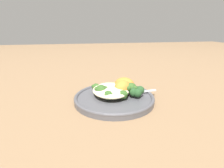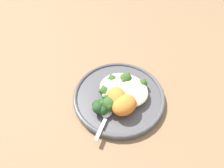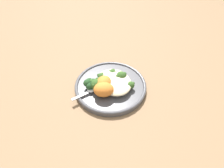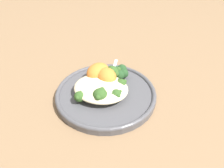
{
  "view_description": "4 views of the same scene",
  "coord_description": "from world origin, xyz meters",
  "px_view_note": "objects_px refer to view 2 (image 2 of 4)",
  "views": [
    {
      "loc": [
        0.53,
        -0.09,
        0.24
      ],
      "look_at": [
        0.0,
        0.0,
        0.06
      ],
      "focal_mm": 28.0,
      "sensor_mm": 36.0,
      "label": 1
    },
    {
      "loc": [
        -0.13,
        0.29,
        0.42
      ],
      "look_at": [
        0.02,
        0.01,
        0.05
      ],
      "focal_mm": 28.0,
      "sensor_mm": 36.0,
      "label": 2
    },
    {
      "loc": [
        -0.41,
        0.2,
        0.48
      ],
      "look_at": [
        -0.02,
        0.01,
        0.03
      ],
      "focal_mm": 28.0,
      "sensor_mm": 36.0,
      "label": 3
    },
    {
      "loc": [
        0.14,
        -0.41,
        0.39
      ],
      "look_at": [
        0.02,
        0.01,
        0.05
      ],
      "focal_mm": 35.0,
      "sensor_mm": 36.0,
      "label": 4
    }
  ],
  "objects_px": {
    "broccoli_stalk_4": "(111,103)",
    "sweet_potato_chunk_0": "(124,105)",
    "sweet_potato_chunk_2": "(117,101)",
    "plate": "(118,95)",
    "sweet_potato_chunk_1": "(117,97)",
    "kale_tuft": "(101,106)",
    "broccoli_stalk_0": "(138,88)",
    "broccoli_stalk_3": "(108,93)",
    "quinoa_mound": "(123,90)",
    "broccoli_stalk_1": "(127,82)",
    "broccoli_stalk_2": "(116,86)",
    "spoon": "(107,115)"
  },
  "relations": [
    {
      "from": "sweet_potato_chunk_1",
      "to": "spoon",
      "type": "height_order",
      "value": "sweet_potato_chunk_1"
    },
    {
      "from": "broccoli_stalk_1",
      "to": "broccoli_stalk_4",
      "type": "bearing_deg",
      "value": 153.35
    },
    {
      "from": "broccoli_stalk_4",
      "to": "kale_tuft",
      "type": "distance_m",
      "value": 0.03
    },
    {
      "from": "plate",
      "to": "sweet_potato_chunk_1",
      "type": "bearing_deg",
      "value": 110.95
    },
    {
      "from": "kale_tuft",
      "to": "sweet_potato_chunk_1",
      "type": "bearing_deg",
      "value": -122.15
    },
    {
      "from": "broccoli_stalk_1",
      "to": "sweet_potato_chunk_0",
      "type": "bearing_deg",
      "value": 178.09
    },
    {
      "from": "broccoli_stalk_2",
      "to": "spoon",
      "type": "bearing_deg",
      "value": 139.17
    },
    {
      "from": "broccoli_stalk_1",
      "to": "broccoli_stalk_4",
      "type": "xyz_separation_m",
      "value": [
        0.01,
        0.09,
        0.0
      ]
    },
    {
      "from": "broccoli_stalk_0",
      "to": "broccoli_stalk_3",
      "type": "distance_m",
      "value": 0.09
    },
    {
      "from": "broccoli_stalk_1",
      "to": "broccoli_stalk_4",
      "type": "distance_m",
      "value": 0.09
    },
    {
      "from": "plate",
      "to": "sweet_potato_chunk_2",
      "type": "height_order",
      "value": "sweet_potato_chunk_2"
    },
    {
      "from": "sweet_potato_chunk_1",
      "to": "kale_tuft",
      "type": "distance_m",
      "value": 0.05
    },
    {
      "from": "broccoli_stalk_1",
      "to": "broccoli_stalk_3",
      "type": "height_order",
      "value": "broccoli_stalk_1"
    },
    {
      "from": "broccoli_stalk_1",
      "to": "broccoli_stalk_4",
      "type": "relative_size",
      "value": 1.29
    },
    {
      "from": "plate",
      "to": "quinoa_mound",
      "type": "xyz_separation_m",
      "value": [
        -0.01,
        -0.01,
        0.02
      ]
    },
    {
      "from": "spoon",
      "to": "quinoa_mound",
      "type": "bearing_deg",
      "value": 170.16
    },
    {
      "from": "broccoli_stalk_4",
      "to": "sweet_potato_chunk_0",
      "type": "height_order",
      "value": "sweet_potato_chunk_0"
    },
    {
      "from": "quinoa_mound",
      "to": "sweet_potato_chunk_1",
      "type": "bearing_deg",
      "value": 87.21
    },
    {
      "from": "sweet_potato_chunk_2",
      "to": "broccoli_stalk_4",
      "type": "bearing_deg",
      "value": 55.75
    },
    {
      "from": "sweet_potato_chunk_0",
      "to": "sweet_potato_chunk_2",
      "type": "bearing_deg",
      "value": -14.95
    },
    {
      "from": "sweet_potato_chunk_1",
      "to": "sweet_potato_chunk_0",
      "type": "bearing_deg",
      "value": 155.44
    },
    {
      "from": "broccoli_stalk_4",
      "to": "broccoli_stalk_0",
      "type": "bearing_deg",
      "value": -161.81
    },
    {
      "from": "sweet_potato_chunk_1",
      "to": "spoon",
      "type": "distance_m",
      "value": 0.05
    },
    {
      "from": "broccoli_stalk_1",
      "to": "spoon",
      "type": "distance_m",
      "value": 0.12
    },
    {
      "from": "broccoli_stalk_2",
      "to": "spoon",
      "type": "distance_m",
      "value": 0.09
    },
    {
      "from": "spoon",
      "to": "sweet_potato_chunk_2",
      "type": "bearing_deg",
      "value": 165.84
    },
    {
      "from": "broccoli_stalk_0",
      "to": "kale_tuft",
      "type": "distance_m",
      "value": 0.12
    },
    {
      "from": "broccoli_stalk_1",
      "to": "kale_tuft",
      "type": "distance_m",
      "value": 0.11
    },
    {
      "from": "sweet_potato_chunk_0",
      "to": "sweet_potato_chunk_1",
      "type": "distance_m",
      "value": 0.03
    },
    {
      "from": "kale_tuft",
      "to": "quinoa_mound",
      "type": "bearing_deg",
      "value": -109.33
    },
    {
      "from": "sweet_potato_chunk_2",
      "to": "spoon",
      "type": "relative_size",
      "value": 0.46
    },
    {
      "from": "broccoli_stalk_3",
      "to": "kale_tuft",
      "type": "relative_size",
      "value": 1.79
    },
    {
      "from": "broccoli_stalk_0",
      "to": "plate",
      "type": "bearing_deg",
      "value": 140.4
    },
    {
      "from": "broccoli_stalk_0",
      "to": "spoon",
      "type": "xyz_separation_m",
      "value": [
        0.04,
        0.11,
        -0.01
      ]
    },
    {
      "from": "broccoli_stalk_1",
      "to": "sweet_potato_chunk_2",
      "type": "bearing_deg",
      "value": 160.65
    },
    {
      "from": "broccoli_stalk_0",
      "to": "sweet_potato_chunk_0",
      "type": "distance_m",
      "value": 0.08
    },
    {
      "from": "broccoli_stalk_2",
      "to": "sweet_potato_chunk_1",
      "type": "xyz_separation_m",
      "value": [
        -0.02,
        0.04,
        0.01
      ]
    },
    {
      "from": "broccoli_stalk_1",
      "to": "broccoli_stalk_0",
      "type": "bearing_deg",
      "value": -111.76
    },
    {
      "from": "broccoli_stalk_3",
      "to": "spoon",
      "type": "height_order",
      "value": "broccoli_stalk_3"
    },
    {
      "from": "sweet_potato_chunk_1",
      "to": "broccoli_stalk_3",
      "type": "bearing_deg",
      "value": -14.93
    },
    {
      "from": "sweet_potato_chunk_2",
      "to": "broccoli_stalk_2",
      "type": "bearing_deg",
      "value": -60.52
    },
    {
      "from": "broccoli_stalk_4",
      "to": "sweet_potato_chunk_0",
      "type": "relative_size",
      "value": 1.05
    },
    {
      "from": "broccoli_stalk_0",
      "to": "spoon",
      "type": "bearing_deg",
      "value": 175.08
    },
    {
      "from": "plate",
      "to": "sweet_potato_chunk_2",
      "type": "bearing_deg",
      "value": 111.79
    },
    {
      "from": "plate",
      "to": "sweet_potato_chunk_1",
      "type": "relative_size",
      "value": 4.18
    },
    {
      "from": "sweet_potato_chunk_1",
      "to": "broccoli_stalk_0",
      "type": "bearing_deg",
      "value": -119.23
    },
    {
      "from": "broccoli_stalk_4",
      "to": "sweet_potato_chunk_0",
      "type": "distance_m",
      "value": 0.04
    },
    {
      "from": "broccoli_stalk_3",
      "to": "spoon",
      "type": "bearing_deg",
      "value": 116.79
    },
    {
      "from": "quinoa_mound",
      "to": "broccoli_stalk_3",
      "type": "xyz_separation_m",
      "value": [
        0.03,
        0.03,
        -0.0
      ]
    },
    {
      "from": "broccoli_stalk_4",
      "to": "quinoa_mound",
      "type": "bearing_deg",
      "value": -143.8
    }
  ]
}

